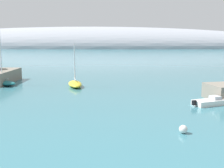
# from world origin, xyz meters

# --- Properties ---
(distant_ridge) EXTENTS (346.04, 65.37, 32.94)m
(distant_ridge) POSITION_xyz_m (-26.42, 227.60, 0.00)
(distant_ridge) COLOR #999EA8
(distant_ridge) RESTS_ON ground
(sailboat_teal_near_shore) EXTENTS (6.04, 4.63, 10.02)m
(sailboat_teal_near_shore) POSITION_xyz_m (-21.04, 38.68, 0.57)
(sailboat_teal_near_shore) COLOR #1E6B70
(sailboat_teal_near_shore) RESTS_ON water
(sailboat_yellow_mid_mooring) EXTENTS (3.40, 6.16, 6.99)m
(sailboat_yellow_mid_mooring) POSITION_xyz_m (-8.68, 37.56, 0.50)
(sailboat_yellow_mid_mooring) COLOR yellow
(sailboat_yellow_mid_mooring) RESTS_ON water
(motorboat_white_foreground) EXTENTS (4.81, 3.42, 1.02)m
(motorboat_white_foreground) POSITION_xyz_m (9.29, 24.61, 0.36)
(motorboat_white_foreground) COLOR white
(motorboat_white_foreground) RESTS_ON water
(mooring_buoy_white) EXTENTS (0.71, 0.71, 0.71)m
(mooring_buoy_white) POSITION_xyz_m (3.72, 13.85, 0.35)
(mooring_buoy_white) COLOR silver
(mooring_buoy_white) RESTS_ON water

